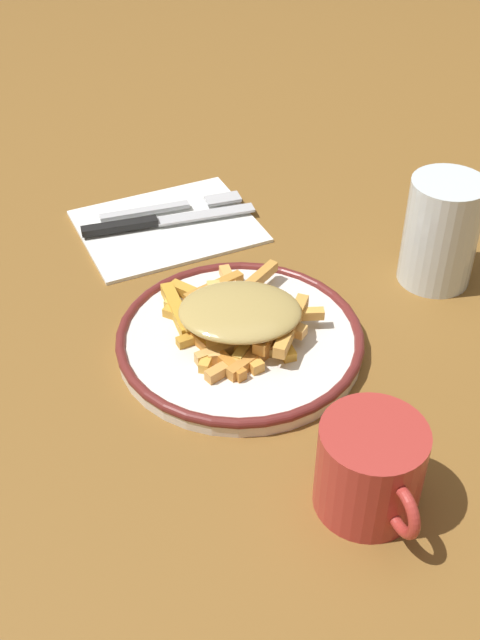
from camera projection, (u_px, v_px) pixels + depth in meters
name	position (u px, v px, depth m)	size (l,w,h in m)	color
ground_plane	(240.00, 347.00, 0.78)	(2.60, 2.60, 0.00)	brown
plate	(240.00, 339.00, 0.77)	(0.24, 0.24, 0.02)	white
fries_heap	(239.00, 317.00, 0.76)	(0.17, 0.15, 0.04)	gold
napkin	(170.00, 224.00, 0.94)	(0.16, 0.20, 0.01)	white
fork	(172.00, 207.00, 0.96)	(0.03, 0.18, 0.01)	silver
knife	(154.00, 221.00, 0.93)	(0.04, 0.21, 0.01)	black
water_glass	(441.00, 232.00, 0.83)	(0.08, 0.08, 0.12)	silver
coffee_mug	(371.00, 469.00, 0.60)	(0.11, 0.08, 0.08)	#AD332C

